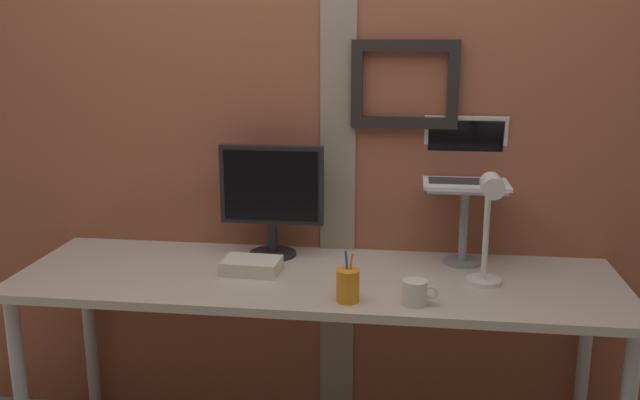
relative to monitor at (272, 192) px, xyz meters
The scene contains 9 objects.
brick_wall_back 0.36m from the monitor, 56.65° to the left, with size 3.74×0.16×2.62m.
desk 0.43m from the monitor, 45.79° to the right, with size 2.12×0.65×0.77m.
monitor is the anchor object (origin of this frame).
laptop_stand 0.72m from the monitor, ahead, with size 0.28×0.22×0.30m.
laptop 0.73m from the monitor, ahead, with size 0.31×0.25×0.24m.
desk_lamp 0.81m from the monitor, 18.27° to the right, with size 0.12×0.20×0.40m.
pen_cup 0.57m from the monitor, 52.31° to the right, with size 0.07×0.07×0.17m.
coffee_mug 0.72m from the monitor, 38.17° to the right, with size 0.11×0.08×0.08m.
paper_clutter_stack 0.31m from the monitor, 99.96° to the right, with size 0.20×0.14×0.05m, color silver.
Camera 1 is at (0.40, -2.21, 1.60)m, focal length 38.83 mm.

